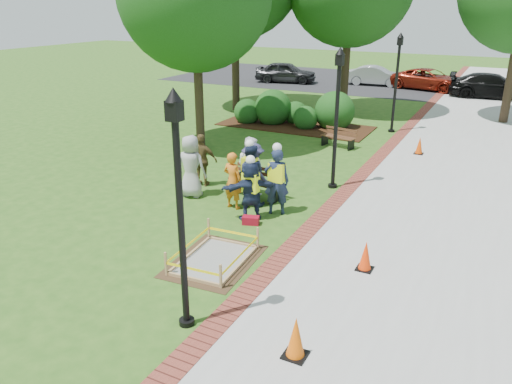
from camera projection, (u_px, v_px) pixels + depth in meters
The scene contains 32 objects.
ground at pixel (215, 243), 12.06m from camera, with size 100.00×100.00×0.00m, color #285116.
sidewalk at pixel (475, 161), 18.22m from camera, with size 6.00×60.00×0.02m, color #9E9E99.
brick_edging at pixel (386, 149), 19.61m from camera, with size 0.50×60.00×0.03m, color maroon.
mulch_bed at pixel (295, 126), 23.30m from camera, with size 7.00×3.00×0.05m, color #381E0F.
parking_lot at pixel (420, 86), 34.48m from camera, with size 36.00×12.00×0.01m, color black.
wet_concrete_pad at pixel (214, 252), 11.12m from camera, with size 1.85×2.41×0.55m.
bench_near at pixel (255, 188), 14.78m from camera, with size 1.70×0.77×0.89m.
bench_far at pixel (338, 141), 19.91m from camera, with size 1.44×0.72×0.74m.
cone_front at pixel (296, 338), 8.07m from camera, with size 0.39×0.39×0.76m.
cone_back at pixel (365, 256), 10.73m from camera, with size 0.35×0.35×0.69m.
cone_far at pixel (419, 146), 18.93m from camera, with size 0.34×0.34×0.67m.
toolbox at pixel (251, 220), 13.04m from camera, with size 0.43×0.24×0.22m, color maroon.
lamp_near at pixel (179, 197), 8.14m from camera, with size 0.28×0.28×4.26m.
lamp_mid at pixel (337, 109), 14.79m from camera, with size 0.28×0.28×4.26m.
lamp_far at pixel (397, 76), 21.43m from camera, with size 0.28×0.28×4.26m.
shrub_a at pixel (247, 123), 23.97m from camera, with size 1.24×1.24×1.24m, color #184112.
shrub_b at pixel (273, 123), 23.87m from camera, with size 1.74×1.74×1.74m, color #184112.
shrub_c at pixel (305, 129), 22.89m from camera, with size 1.13×1.13×1.13m, color #184112.
shrub_d at pixel (334, 128), 23.02m from camera, with size 1.82×1.82×1.82m, color #184112.
shrub_e at pixel (295, 123), 23.94m from camera, with size 1.12×1.12×1.12m, color #184112.
casual_person_a at pixel (191, 166), 14.63m from camera, with size 0.63×0.43×1.86m.
casual_person_b at pixel (233, 181), 13.83m from camera, with size 0.56×0.40×1.62m.
casual_person_c at pixel (250, 166), 14.85m from camera, with size 0.64×0.50×1.77m.
casual_person_d at pixel (202, 160), 15.54m from camera, with size 0.60×0.46×1.66m.
casual_person_e at pixel (253, 172), 14.31m from camera, with size 0.63×0.50×1.74m.
hivis_worker_a at pixel (251, 188), 13.08m from camera, with size 0.61×0.60×1.78m.
hivis_worker_b at pixel (277, 179), 13.41m from camera, with size 0.69×0.57×2.00m.
hivis_worker_c at pixel (250, 173), 13.99m from camera, with size 0.66×0.55×1.93m.
parked_car_a at pixel (286, 83), 35.85m from camera, with size 4.88×2.12×1.59m, color black.
parked_car_b at pixel (375, 85), 34.66m from camera, with size 4.35×1.89×1.42m, color #A6A7AC.
parked_car_c at pixel (428, 90), 32.94m from camera, with size 4.49×1.95×1.46m, color maroon.
parked_car_d at pixel (491, 98), 30.06m from camera, with size 4.82×2.10×1.57m, color black.
Camera 1 is at (5.83, -9.17, 5.47)m, focal length 35.00 mm.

